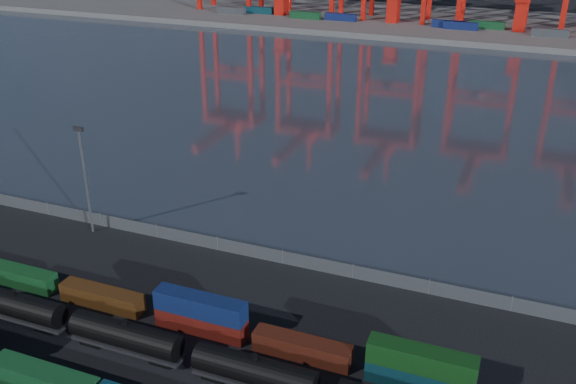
% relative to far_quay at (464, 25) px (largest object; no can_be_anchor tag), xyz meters
% --- Properties ---
extents(harbor_water, '(700.00, 700.00, 0.00)m').
position_rel_far_quay_xyz_m(harbor_water, '(0.00, -105.00, -0.99)').
color(harbor_water, '#2B343F').
rests_on(harbor_water, ground).
extents(far_quay, '(700.00, 70.00, 2.00)m').
position_rel_far_quay_xyz_m(far_quay, '(0.00, 0.00, 0.00)').
color(far_quay, '#514F4C').
rests_on(far_quay, ground).
extents(container_row_north, '(139.78, 2.26, 4.81)m').
position_rel_far_quay_xyz_m(container_row_north, '(0.10, -199.33, 0.76)').
color(container_row_north, '#101153').
rests_on(container_row_north, ground).
extents(waterfront_fence, '(160.12, 0.12, 2.20)m').
position_rel_far_quay_xyz_m(waterfront_fence, '(-0.00, -182.00, 0.00)').
color(waterfront_fence, '#595B5E').
rests_on(waterfront_fence, ground).
extents(yard_light_mast, '(1.60, 0.40, 16.60)m').
position_rel_far_quay_xyz_m(yard_light_mast, '(-30.00, -184.00, 8.30)').
color(yard_light_mast, slate).
rests_on(yard_light_mast, ground).
extents(quay_containers, '(172.58, 10.99, 2.60)m').
position_rel_far_quay_xyz_m(quay_containers, '(-11.00, -14.54, 2.30)').
color(quay_containers, navy).
rests_on(quay_containers, far_quay).
extents(straddle_carriers, '(140.00, 7.00, 11.10)m').
position_rel_far_quay_xyz_m(straddle_carriers, '(-2.50, -10.00, 6.82)').
color(straddle_carriers, red).
rests_on(straddle_carriers, far_quay).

